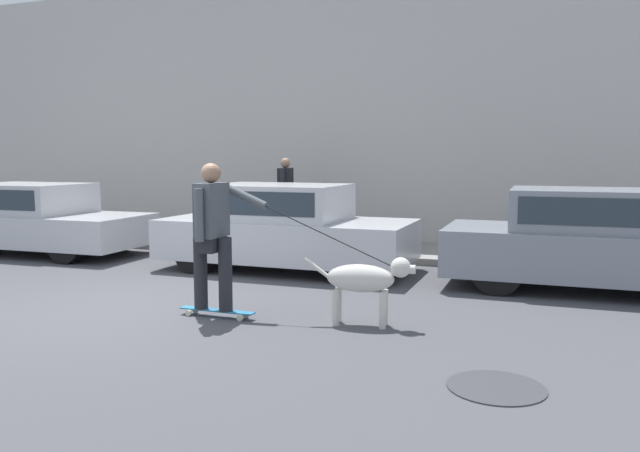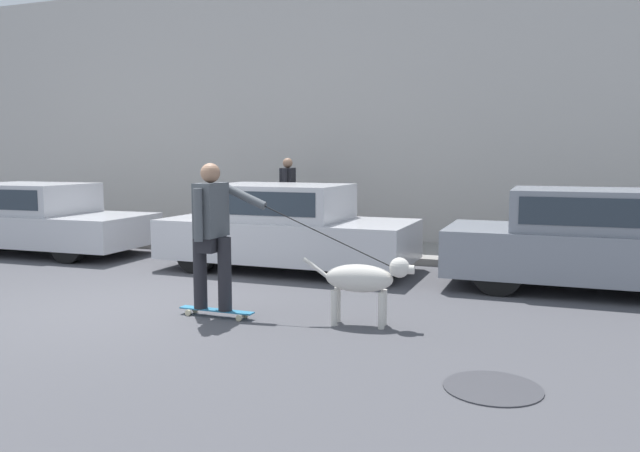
{
  "view_description": "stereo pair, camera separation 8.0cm",
  "coord_description": "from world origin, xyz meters",
  "views": [
    {
      "loc": [
        4.76,
        -6.11,
        1.82
      ],
      "look_at": [
        2.1,
        1.2,
        0.95
      ],
      "focal_mm": 35.0,
      "sensor_mm": 36.0,
      "label": 1
    },
    {
      "loc": [
        4.83,
        -6.09,
        1.82
      ],
      "look_at": [
        2.1,
        1.2,
        0.95
      ],
      "focal_mm": 35.0,
      "sensor_mm": 36.0,
      "label": 2
    }
  ],
  "objects": [
    {
      "name": "back_wall",
      "position": [
        0.0,
        6.27,
        2.77
      ],
      "size": [
        32.0,
        0.3,
        5.54
      ],
      "color": "#B2ADA8",
      "rests_on": "ground_plane"
    },
    {
      "name": "parked_car_0",
      "position": [
        -4.31,
        3.0,
        0.63
      ],
      "size": [
        4.36,
        1.83,
        1.31
      ],
      "rotation": [
        0.0,
        0.0,
        0.02
      ],
      "color": "black",
      "rests_on": "ground_plane"
    },
    {
      "name": "parked_car_2",
      "position": [
        5.39,
        3.0,
        0.66
      ],
      "size": [
        4.01,
        1.7,
        1.38
      ],
      "rotation": [
        0.0,
        0.0,
        0.0
      ],
      "color": "black",
      "rests_on": "ground_plane"
    },
    {
      "name": "parked_car_1",
      "position": [
        0.83,
        3.0,
        0.67
      ],
      "size": [
        4.01,
        1.78,
        1.38
      ],
      "rotation": [
        0.0,
        0.0,
        -0.01
      ],
      "color": "black",
      "rests_on": "ground_plane"
    },
    {
      "name": "dog",
      "position": [
        2.97,
        0.24,
        0.51
      ],
      "size": [
        1.22,
        0.37,
        0.76
      ],
      "rotation": [
        0.0,
        0.0,
        0.1
      ],
      "color": "beige",
      "rests_on": "ground_plane"
    },
    {
      "name": "pedestrian_with_bag",
      "position": [
        0.05,
        4.9,
        1.04
      ],
      "size": [
        0.32,
        0.74,
        1.67
      ],
      "rotation": [
        0.0,
        0.0,
        3.34
      ],
      "color": "#3D4760",
      "rests_on": "sidewalk_curb"
    },
    {
      "name": "manhole_cover",
      "position": [
        4.45,
        -1.17,
        0.01
      ],
      "size": [
        0.77,
        0.77,
        0.01
      ],
      "color": "#38383D",
      "rests_on": "ground_plane"
    },
    {
      "name": "ground_plane",
      "position": [
        0.0,
        0.0,
        0.0
      ],
      "size": [
        36.0,
        36.0,
        0.0
      ],
      "primitive_type": "plane",
      "color": "#47474C"
    },
    {
      "name": "sidewalk_curb",
      "position": [
        0.0,
        5.11,
        0.06
      ],
      "size": [
        30.0,
        1.97,
        0.12
      ],
      "color": "gray",
      "rests_on": "ground_plane"
    },
    {
      "name": "skateboarder",
      "position": [
        1.26,
        0.01,
        0.99
      ],
      "size": [
        2.52,
        0.64,
        1.75
      ],
      "rotation": [
        0.0,
        0.0,
        -0.01
      ],
      "color": "beige",
      "rests_on": "ground_plane"
    }
  ]
}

